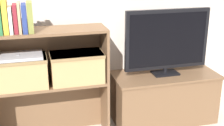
{
  "coord_description": "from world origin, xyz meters",
  "views": [
    {
      "loc": [
        -0.59,
        -2.11,
        1.42
      ],
      "look_at": [
        0.0,
        0.14,
        0.61
      ],
      "focal_mm": 50.0,
      "sensor_mm": 36.0,
      "label": 1
    }
  ],
  "objects_px": {
    "book_ivory": "(11,20)",
    "tv": "(167,41)",
    "book_maroon": "(15,19)",
    "book_tan": "(19,18)",
    "book_olive": "(30,17)",
    "storage_basket_left": "(20,71)",
    "book_mustard": "(5,16)",
    "book_forest": "(0,17)",
    "laptop": "(18,56)",
    "book_navy": "(24,18)",
    "storage_basket_right": "(77,66)",
    "tv_stand": "(164,97)"
  },
  "relations": [
    {
      "from": "book_mustard",
      "to": "book_maroon",
      "type": "distance_m",
      "value": 0.07
    },
    {
      "from": "book_forest",
      "to": "book_mustard",
      "type": "distance_m",
      "value": 0.04
    },
    {
      "from": "tv",
      "to": "book_maroon",
      "type": "relative_size",
      "value": 3.7
    },
    {
      "from": "book_olive",
      "to": "laptop",
      "type": "bearing_deg",
      "value": 168.92
    },
    {
      "from": "book_mustard",
      "to": "book_olive",
      "type": "distance_m",
      "value": 0.16
    },
    {
      "from": "book_ivory",
      "to": "book_tan",
      "type": "relative_size",
      "value": 0.87
    },
    {
      "from": "book_maroon",
      "to": "book_tan",
      "type": "relative_size",
      "value": 0.94
    },
    {
      "from": "tv",
      "to": "storage_basket_right",
      "type": "xyz_separation_m",
      "value": [
        -0.77,
        -0.07,
        -0.13
      ]
    },
    {
      "from": "tv",
      "to": "book_mustard",
      "type": "bearing_deg",
      "value": -175.69
    },
    {
      "from": "tv",
      "to": "book_mustard",
      "type": "relative_size",
      "value": 2.99
    },
    {
      "from": "tv_stand",
      "to": "storage_basket_left",
      "type": "height_order",
      "value": "storage_basket_left"
    },
    {
      "from": "book_ivory",
      "to": "book_forest",
      "type": "bearing_deg",
      "value": 180.0
    },
    {
      "from": "tv_stand",
      "to": "book_forest",
      "type": "relative_size",
      "value": 3.85
    },
    {
      "from": "book_mustard",
      "to": "book_forest",
      "type": "bearing_deg",
      "value": 180.0
    },
    {
      "from": "book_forest",
      "to": "storage_basket_right",
      "type": "height_order",
      "value": "book_forest"
    },
    {
      "from": "storage_basket_left",
      "to": "book_forest",
      "type": "bearing_deg",
      "value": -167.19
    },
    {
      "from": "book_maroon",
      "to": "book_forest",
      "type": "bearing_deg",
      "value": 180.0
    },
    {
      "from": "book_maroon",
      "to": "book_navy",
      "type": "distance_m",
      "value": 0.06
    },
    {
      "from": "book_maroon",
      "to": "book_tan",
      "type": "bearing_deg",
      "value": 0.0
    },
    {
      "from": "tv_stand",
      "to": "storage_basket_right",
      "type": "height_order",
      "value": "storage_basket_right"
    },
    {
      "from": "book_olive",
      "to": "storage_basket_right",
      "type": "height_order",
      "value": "book_olive"
    },
    {
      "from": "book_forest",
      "to": "book_navy",
      "type": "xyz_separation_m",
      "value": [
        0.16,
        0.0,
        -0.02
      ]
    },
    {
      "from": "tv",
      "to": "book_navy",
      "type": "bearing_deg",
      "value": -175.22
    },
    {
      "from": "book_navy",
      "to": "book_tan",
      "type": "bearing_deg",
      "value": 180.0
    },
    {
      "from": "book_ivory",
      "to": "book_tan",
      "type": "xyz_separation_m",
      "value": [
        0.06,
        0.0,
        0.01
      ]
    },
    {
      "from": "book_olive",
      "to": "book_navy",
      "type": "bearing_deg",
      "value": 180.0
    },
    {
      "from": "book_ivory",
      "to": "book_navy",
      "type": "distance_m",
      "value": 0.09
    },
    {
      "from": "storage_basket_left",
      "to": "book_mustard",
      "type": "bearing_deg",
      "value": -159.39
    },
    {
      "from": "book_tan",
      "to": "book_olive",
      "type": "relative_size",
      "value": 0.99
    },
    {
      "from": "book_mustard",
      "to": "book_ivory",
      "type": "bearing_deg",
      "value": 0.0
    },
    {
      "from": "book_forest",
      "to": "book_tan",
      "type": "relative_size",
      "value": 1.13
    },
    {
      "from": "book_ivory",
      "to": "book_navy",
      "type": "relative_size",
      "value": 0.93
    },
    {
      "from": "tv",
      "to": "book_forest",
      "type": "bearing_deg",
      "value": -175.81
    },
    {
      "from": "book_mustard",
      "to": "book_tan",
      "type": "height_order",
      "value": "book_mustard"
    },
    {
      "from": "tv_stand",
      "to": "book_ivory",
      "type": "relative_size",
      "value": 4.97
    },
    {
      "from": "tv_stand",
      "to": "laptop",
      "type": "bearing_deg",
      "value": -176.41
    },
    {
      "from": "storage_basket_left",
      "to": "book_olive",
      "type": "bearing_deg",
      "value": -11.08
    },
    {
      "from": "book_forest",
      "to": "book_maroon",
      "type": "bearing_deg",
      "value": 0.0
    },
    {
      "from": "book_maroon",
      "to": "book_tan",
      "type": "xyz_separation_m",
      "value": [
        0.03,
        0.0,
        0.01
      ]
    },
    {
      "from": "tv",
      "to": "storage_basket_left",
      "type": "relative_size",
      "value": 1.83
    },
    {
      "from": "book_olive",
      "to": "storage_basket_left",
      "type": "relative_size",
      "value": 0.53
    },
    {
      "from": "tv",
      "to": "tv_stand",
      "type": "bearing_deg",
      "value": 90.0
    },
    {
      "from": "book_forest",
      "to": "storage_basket_left",
      "type": "height_order",
      "value": "book_forest"
    },
    {
      "from": "storage_basket_right",
      "to": "laptop",
      "type": "relative_size",
      "value": 1.16
    },
    {
      "from": "book_mustard",
      "to": "storage_basket_left",
      "type": "bearing_deg",
      "value": 20.61
    },
    {
      "from": "book_ivory",
      "to": "tv",
      "type": "bearing_deg",
      "value": 4.43
    },
    {
      "from": "book_ivory",
      "to": "book_olive",
      "type": "relative_size",
      "value": 0.86
    },
    {
      "from": "book_forest",
      "to": "book_olive",
      "type": "distance_m",
      "value": 0.2
    },
    {
      "from": "tv_stand",
      "to": "storage_basket_right",
      "type": "bearing_deg",
      "value": -174.47
    },
    {
      "from": "book_mustard",
      "to": "book_olive",
      "type": "xyz_separation_m",
      "value": [
        0.16,
        0.0,
        -0.02
      ]
    }
  ]
}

